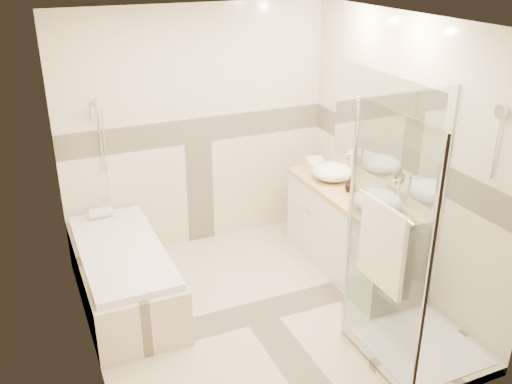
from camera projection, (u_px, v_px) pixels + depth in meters
name	position (u px, v px, depth m)	size (l,w,h in m)	color
room	(263.00, 180.00, 4.59)	(2.82, 3.02, 2.52)	beige
bathtub	(123.00, 272.00, 5.10)	(0.75, 1.70, 0.56)	beige
vanity	(350.00, 232.00, 5.56)	(0.58, 1.62, 0.85)	silver
shower_enclosure	(408.00, 300.00, 4.35)	(0.96, 0.93, 2.04)	beige
vessel_sink_near	(332.00, 172.00, 5.64)	(0.41, 0.41, 0.16)	white
vessel_sink_far	(377.00, 200.00, 5.00)	(0.42, 0.42, 0.17)	white
faucet_near	(351.00, 162.00, 5.69)	(0.11, 0.03, 0.26)	silver
faucet_far	(398.00, 190.00, 5.05)	(0.11, 0.03, 0.26)	silver
amenity_bottle_a	(351.00, 184.00, 5.36)	(0.07, 0.07, 0.14)	black
amenity_bottle_b	(351.00, 185.00, 5.36)	(0.11, 0.11, 0.14)	black
folded_towels	(316.00, 164.00, 5.93)	(0.17, 0.29, 0.09)	white
rolled_towel	(101.00, 213.00, 5.52)	(0.10, 0.10, 0.22)	white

